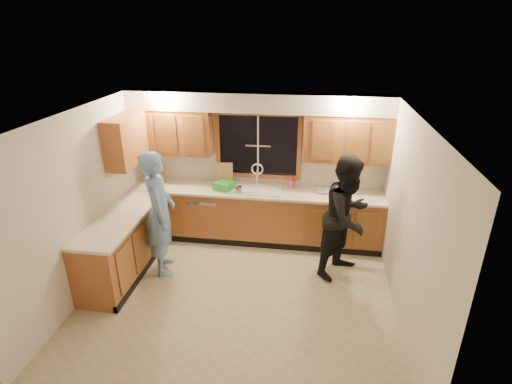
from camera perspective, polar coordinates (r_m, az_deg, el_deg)
floor at (r=5.73m, az=-2.46°, el=-14.54°), size 4.20×4.20×0.00m
ceiling at (r=4.64m, az=-3.00°, el=10.68°), size 4.20×4.20×0.00m
wall_back at (r=6.79m, az=0.30°, el=3.83°), size 4.20×0.00×4.20m
wall_left at (r=5.81m, az=-23.52°, el=-1.67°), size 0.00×3.80×3.80m
wall_right at (r=5.13m, az=21.11°, el=-4.57°), size 0.00×3.80×3.80m
base_cabinets_back at (r=6.83m, az=-0.06°, el=-3.42°), size 4.20×0.60×0.88m
base_cabinets_left at (r=6.29m, az=-18.39°, el=-7.25°), size 0.60×1.90×0.88m
countertop_back at (r=6.62m, az=-0.08°, el=0.08°), size 4.20×0.63×0.04m
countertop_left at (r=6.07m, az=-18.81°, el=-3.51°), size 0.63×1.90×0.04m
upper_cabinets_left at (r=6.80m, az=-11.99°, el=8.44°), size 1.35×0.33×0.75m
upper_cabinets_right at (r=6.42m, az=12.91°, el=7.48°), size 1.35×0.33×0.75m
upper_cabinets_return at (r=6.46m, az=-18.10°, el=7.00°), size 0.33×0.90×0.75m
soffit at (r=6.33m, az=0.10°, el=12.73°), size 4.20×0.35×0.30m
window_frame at (r=6.67m, az=0.30°, el=6.64°), size 1.44×0.03×1.14m
sink at (r=6.66m, az=-0.06°, el=-0.14°), size 0.86×0.52×0.57m
dishwasher at (r=7.00m, az=-6.99°, el=-3.20°), size 0.60×0.56×0.82m
stove at (r=5.86m, az=-20.80°, el=-9.89°), size 0.58×0.75×0.90m
man at (r=5.95m, az=-13.62°, el=-2.98°), size 0.66×0.80×1.89m
woman at (r=5.88m, az=12.91°, el=-3.49°), size 1.10×1.13×1.84m
knife_block at (r=7.07m, az=-13.37°, el=2.01°), size 0.14×0.13×0.20m
cutting_board at (r=6.86m, az=-4.49°, el=2.68°), size 0.29×0.14×0.37m
dish_crate at (r=6.65m, az=-4.53°, el=0.90°), size 0.37×0.36×0.14m
soap_bottle at (r=6.72m, az=5.08°, el=1.36°), size 0.11×0.11×0.19m
bowl at (r=6.61m, az=9.47°, el=0.11°), size 0.21×0.21×0.05m
can_left at (r=6.45m, az=-2.66°, el=0.12°), size 0.08×0.08×0.11m
can_right at (r=6.45m, az=-2.34°, el=0.25°), size 0.09×0.09×0.13m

